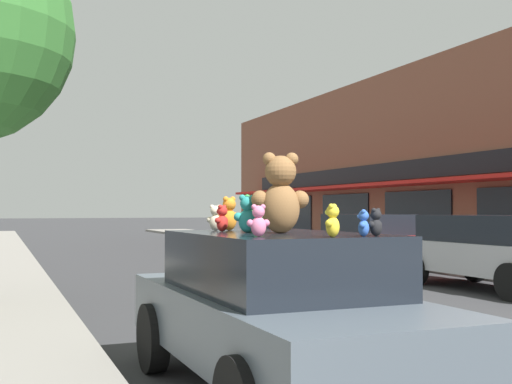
# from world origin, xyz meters

# --- Properties ---
(plush_art_car) EXTENTS (1.93, 4.20, 1.49)m
(plush_art_car) POSITION_xyz_m (-3.61, -0.42, 0.80)
(plush_art_car) COLOR #4C5660
(plush_art_car) RESTS_ON ground_plane
(teddy_bear_giant) EXTENTS (0.56, 0.38, 0.74)m
(teddy_bear_giant) POSITION_xyz_m (-3.61, -0.51, 1.85)
(teddy_bear_giant) COLOR olive
(teddy_bear_giant) RESTS_ON plush_art_car
(teddy_bear_cream) EXTENTS (0.19, 0.17, 0.27)m
(teddy_bear_cream) POSITION_xyz_m (-3.92, 0.42, 1.62)
(teddy_bear_cream) COLOR beige
(teddy_bear_cream) RESTS_ON plush_art_car
(teddy_bear_blue) EXTENTS (0.14, 0.16, 0.22)m
(teddy_bear_blue) POSITION_xyz_m (-3.27, -1.38, 1.60)
(teddy_bear_blue) COLOR blue
(teddy_bear_blue) RESTS_ON plush_art_car
(teddy_bear_black) EXTENTS (0.17, 0.13, 0.23)m
(teddy_bear_black) POSITION_xyz_m (-3.15, -1.37, 1.60)
(teddy_bear_black) COLOR black
(teddy_bear_black) RESTS_ON plush_art_car
(teddy_bear_pink) EXTENTS (0.19, 0.13, 0.26)m
(teddy_bear_pink) POSITION_xyz_m (-4.07, -1.11, 1.62)
(teddy_bear_pink) COLOR pink
(teddy_bear_pink) RESTS_ON plush_art_car
(teddy_bear_red) EXTENTS (0.19, 0.17, 0.26)m
(teddy_bear_red) POSITION_xyz_m (-3.95, 0.13, 1.62)
(teddy_bear_red) COLOR red
(teddy_bear_red) RESTS_ON plush_art_car
(teddy_bear_teal) EXTENTS (0.27, 0.17, 0.36)m
(teddy_bear_teal) POSITION_xyz_m (-3.83, -0.25, 1.67)
(teddy_bear_teal) COLOR teal
(teddy_bear_teal) RESTS_ON plush_art_car
(teddy_bear_green) EXTENTS (0.27, 0.17, 0.37)m
(teddy_bear_green) POSITION_xyz_m (-3.65, 0.08, 1.67)
(teddy_bear_green) COLOR green
(teddy_bear_green) RESTS_ON plush_art_car
(teddy_bear_orange) EXTENTS (0.27, 0.20, 0.35)m
(teddy_bear_orange) POSITION_xyz_m (-3.76, 0.47, 1.66)
(teddy_bear_orange) COLOR orange
(teddy_bear_orange) RESTS_ON plush_art_car
(teddy_bear_yellow) EXTENTS (0.18, 0.18, 0.26)m
(teddy_bear_yellow) POSITION_xyz_m (-3.57, -1.42, 1.62)
(teddy_bear_yellow) COLOR yellow
(teddy_bear_yellow) RESTS_ON plush_art_car
(parked_car_far_center) EXTENTS (1.88, 4.74, 1.59)m
(parked_car_far_center) POSITION_xyz_m (3.72, 4.97, 0.87)
(parked_car_far_center) COLOR #B7B7BC
(parked_car_far_center) RESTS_ON ground_plane
(parked_car_far_right) EXTENTS (1.89, 4.12, 1.58)m
(parked_car_far_right) POSITION_xyz_m (3.72, 9.90, 0.86)
(parked_car_far_right) COLOR maroon
(parked_car_far_right) RESTS_ON ground_plane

